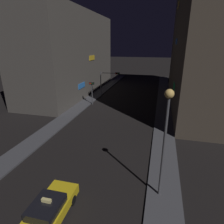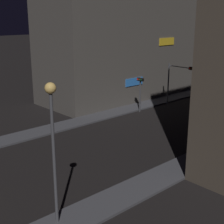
{
  "view_description": "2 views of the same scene",
  "coord_description": "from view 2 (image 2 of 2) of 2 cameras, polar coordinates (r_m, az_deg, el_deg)",
  "views": [
    {
      "loc": [
        5.7,
        -2.07,
        9.76
      ],
      "look_at": [
        0.34,
        18.86,
        1.95
      ],
      "focal_mm": 30.4,
      "sensor_mm": 36.0,
      "label": 1
    },
    {
      "loc": [
        19.17,
        0.66,
        10.35
      ],
      "look_at": [
        0.29,
        17.84,
        2.92
      ],
      "focal_mm": 53.7,
      "sensor_mm": 36.0,
      "label": 2
    }
  ],
  "objects": [
    {
      "name": "sidewalk_left",
      "position": [
        39.19,
        4.6,
        0.97
      ],
      "size": [
        2.31,
        60.71,
        0.15
      ],
      "primitive_type": "cube",
      "color": "#424247",
      "rests_on": "ground_plane"
    },
    {
      "name": "street_lamp_near_block",
      "position": [
        16.0,
        -10.11,
        -2.66
      ],
      "size": [
        0.54,
        0.54,
        7.26
      ],
      "color": "#47474C",
      "rests_on": "sidewalk_right"
    },
    {
      "name": "traffic_light_overhead",
      "position": [
        39.28,
        11.23,
        5.98
      ],
      "size": [
        3.7,
        0.42,
        4.92
      ],
      "color": "#47474C",
      "rests_on": "ground_plane"
    },
    {
      "name": "building_facade_left",
      "position": [
        45.97,
        5.09,
        12.94
      ],
      "size": [
        8.54,
        28.66,
        15.54
      ],
      "color": "#514C47",
      "rests_on": "ground_plane"
    },
    {
      "name": "traffic_light_left_kerb",
      "position": [
        36.64,
        4.8,
        4.22
      ],
      "size": [
        0.8,
        0.42,
        3.88
      ],
      "color": "#47474C",
      "rests_on": "ground_plane"
    }
  ]
}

